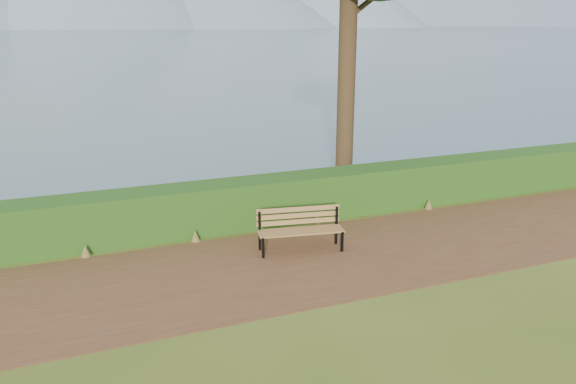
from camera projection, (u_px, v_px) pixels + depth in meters
name	position (u px, v px, depth m)	size (l,w,h in m)	color
ground	(283.00, 273.00, 9.91)	(140.00, 140.00, 0.00)	#465719
path	(277.00, 266.00, 10.18)	(40.00, 3.40, 0.01)	brown
hedge	(239.00, 204.00, 12.08)	(32.00, 0.85, 1.00)	#1E4614
water	(66.00, 32.00, 241.24)	(700.00, 510.00, 0.00)	#3F5366
bench	(300.00, 226.00, 10.83)	(1.70, 0.76, 0.83)	black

